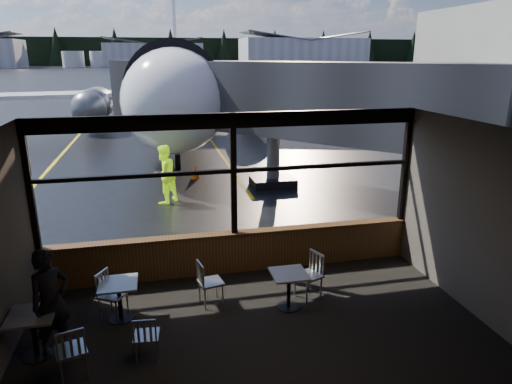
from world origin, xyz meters
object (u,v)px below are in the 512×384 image
object	(u,v)px
passenger	(51,302)
ground_crew	(164,174)
cafe_table_left	(34,335)
cone_nose	(195,172)
airliner	(174,40)
jet_bridge	(311,120)
cafe_table_mid	(120,301)
chair_mid_s	(147,336)
cafe_table_near	(289,290)
chair_left_s	(71,350)
chair_near_w	(211,283)
chair_mid_w	(113,295)
chair_near_e	(308,276)

from	to	relation	value
passenger	ground_crew	xyz separation A→B (m)	(1.96, 7.52, 0.06)
cafe_table_left	cone_nose	world-z (taller)	cafe_table_left
airliner	ground_crew	size ratio (longest dim) A/B	19.01
jet_bridge	ground_crew	world-z (taller)	jet_bridge
cafe_table_mid	chair_mid_s	size ratio (longest dim) A/B	0.91
cafe_table_left	cafe_table_near	bearing A→B (deg)	7.08
cafe_table_mid	passenger	bearing A→B (deg)	-142.91
cafe_table_left	chair_left_s	xyz separation A→B (m)	(0.64, -0.63, 0.07)
cafe_table_left	passenger	bearing A→B (deg)	17.40
cone_nose	cafe_table_near	bearing A→B (deg)	-85.17
passenger	chair_near_w	bearing A→B (deg)	-19.99
chair_mid_s	chair_mid_w	world-z (taller)	chair_mid_w
airliner	cone_nose	size ratio (longest dim) A/B	73.70
jet_bridge	airliner	bearing A→B (deg)	102.30
cafe_table_near	cafe_table_mid	distance (m)	3.09
chair_mid_s	chair_mid_w	bearing A→B (deg)	119.32
cafe_table_mid	chair_mid_w	size ratio (longest dim) A/B	0.82
cafe_table_near	cafe_table_left	bearing A→B (deg)	-172.92
cafe_table_near	passenger	xyz separation A→B (m)	(-4.04, -0.45, 0.52)
jet_bridge	chair_near_w	bearing A→B (deg)	-122.37
chair_near_e	chair_mid_s	distance (m)	3.32
cafe_table_near	ground_crew	distance (m)	7.39
airliner	chair_mid_s	xyz separation A→B (m)	(-1.90, -24.58, -5.10)
cafe_table_left	chair_mid_w	bearing A→B (deg)	39.29
cafe_table_left	chair_mid_w	world-z (taller)	chair_mid_w
airliner	cafe_table_near	xyz separation A→B (m)	(0.70, -23.61, -5.14)
jet_bridge	passenger	distance (m)	10.45
cafe_table_mid	chair_near_w	size ratio (longest dim) A/B	0.81
chair_near_e	chair_mid_w	size ratio (longest dim) A/B	1.05
cafe_table_left	cone_nose	distance (m)	11.01
chair_left_s	ground_crew	bearing A→B (deg)	62.61
chair_left_s	jet_bridge	bearing A→B (deg)	35.62
cafe_table_near	ground_crew	xyz separation A→B (m)	(-2.08, 7.07, 0.59)
chair_near_e	passenger	size ratio (longest dim) A/B	0.53
cafe_table_near	cafe_table_mid	size ratio (longest dim) A/B	0.98
cafe_table_near	cafe_table_mid	bearing A→B (deg)	174.87
cafe_table_near	chair_near_w	xyz separation A→B (m)	(-1.41, 0.45, 0.09)
cafe_table_near	cafe_table_mid	xyz separation A→B (m)	(-3.08, 0.28, 0.01)
chair_near_w	chair_left_s	xyz separation A→B (m)	(-2.27, -1.62, -0.00)
airliner	ground_crew	xyz separation A→B (m)	(-1.37, -16.54, -4.55)
cafe_table_near	airliner	bearing A→B (deg)	91.70
cafe_table_near	chair_left_s	distance (m)	3.86
ground_crew	chair_near_e	bearing A→B (deg)	66.89
chair_mid_s	chair_near_e	bearing A→B (deg)	27.23
chair_near_e	chair_near_w	size ratio (longest dim) A/B	1.04
cafe_table_near	cafe_table_left	size ratio (longest dim) A/B	0.95
ground_crew	cone_nose	xyz separation A→B (m)	(1.24, 2.83, -0.70)
cafe_table_mid	chair_near_e	world-z (taller)	chair_near_e
chair_near_e	chair_mid_s	world-z (taller)	chair_near_e
cone_nose	chair_mid_w	bearing A→B (deg)	-103.95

